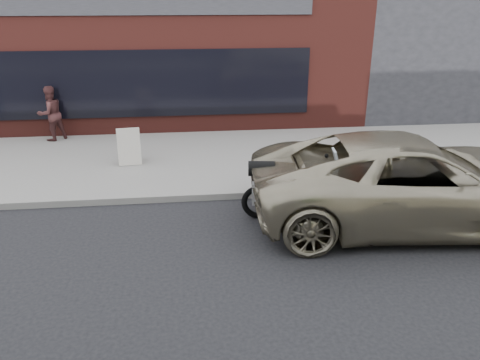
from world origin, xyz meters
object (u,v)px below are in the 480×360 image
motorcycle (292,190)px  minivan (411,181)px  sandwich_sign (129,145)px  cafe_patron_left (51,113)px

motorcycle → minivan: minivan is taller
motorcycle → minivan: size_ratio=0.37×
minivan → sandwich_sign: size_ratio=6.75×
motorcycle → sandwich_sign: (-3.53, 3.37, -0.03)m
sandwich_sign → minivan: bearing=-39.0°
sandwich_sign → cafe_patron_left: bearing=130.8°
motorcycle → cafe_patron_left: bearing=143.6°
minivan → cafe_patron_left: (-8.28, 6.00, 0.09)m
motorcycle → sandwich_sign: 4.88m
cafe_patron_left → sandwich_sign: bearing=95.7°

